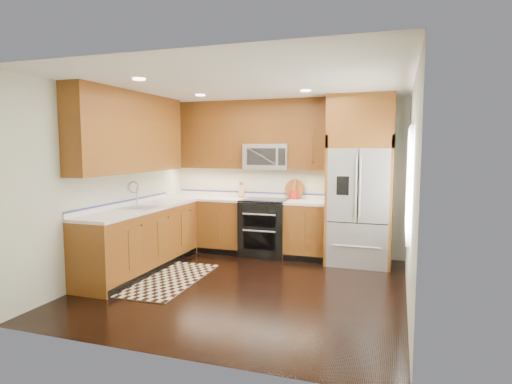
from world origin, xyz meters
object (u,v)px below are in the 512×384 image
(knife_block, at_px, (241,191))
(rug, at_px, (162,279))
(utensil_crock, at_px, (294,193))
(refrigerator, at_px, (360,181))
(range, at_px, (265,227))

(knife_block, bearing_deg, rug, -102.20)
(utensil_crock, bearing_deg, knife_block, 178.58)
(refrigerator, bearing_deg, rug, -145.64)
(refrigerator, relative_size, utensil_crock, 7.98)
(range, bearing_deg, utensil_crock, 26.89)
(range, xyz_separation_m, rug, (-0.95, -1.75, -0.46))
(knife_block, xyz_separation_m, utensil_crock, (0.96, -0.02, 0.01))
(knife_block, bearing_deg, refrigerator, -7.84)
(knife_block, height_order, utensil_crock, utensil_crock)
(range, height_order, knife_block, knife_block)
(refrigerator, height_order, knife_block, refrigerator)
(rug, distance_m, knife_block, 2.29)
(range, distance_m, rug, 2.04)
(rug, xyz_separation_m, knife_block, (0.43, 1.99, 1.04))
(rug, bearing_deg, refrigerator, 32.44)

